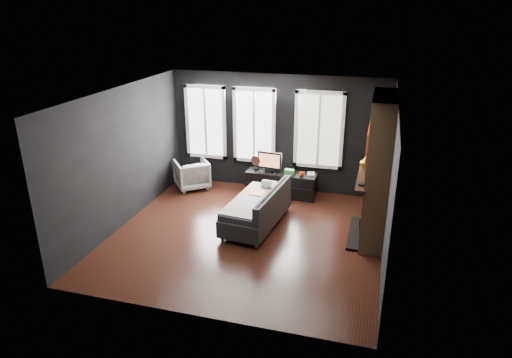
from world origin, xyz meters
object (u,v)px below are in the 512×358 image
(monitor, at_px, (270,160))
(mug, at_px, (302,173))
(mantel_vase, at_px, (365,162))
(media_console, at_px, (281,184))
(sofa, at_px, (256,207))
(armchair, at_px, (192,173))
(book, at_px, (307,169))

(monitor, bearing_deg, mug, -1.94)
(mug, height_order, mantel_vase, mantel_vase)
(mantel_vase, bearing_deg, media_console, 150.42)
(sofa, height_order, media_console, sofa)
(mug, relative_size, mantel_vase, 0.59)
(sofa, bearing_deg, monitor, 101.15)
(armchair, height_order, mantel_vase, mantel_vase)
(sofa, xyz_separation_m, armchair, (-2.01, 1.49, -0.03))
(armchair, distance_m, book, 2.75)
(book, bearing_deg, media_console, -174.44)
(mug, relative_size, book, 0.51)
(armchair, xyz_separation_m, mantel_vase, (4.00, -0.90, 0.95))
(book, bearing_deg, monitor, -177.07)
(book, bearing_deg, armchair, -175.68)
(armchair, height_order, monitor, monitor)
(sofa, distance_m, mantel_vase, 2.27)
(armchair, xyz_separation_m, media_console, (2.15, 0.15, -0.10))
(monitor, bearing_deg, media_console, 3.57)
(book, bearing_deg, mug, -123.82)
(armchair, bearing_deg, sofa, 105.19)
(media_console, height_order, mug, mug)
(monitor, distance_m, book, 0.88)
(media_console, distance_m, monitor, 0.61)
(media_console, xyz_separation_m, book, (0.58, 0.06, 0.39))
(armchair, height_order, media_console, armchair)
(media_console, bearing_deg, sofa, -93.13)
(armchair, distance_m, media_console, 2.16)
(armchair, distance_m, monitor, 1.92)
(book, relative_size, mantel_vase, 1.15)
(sofa, xyz_separation_m, book, (0.72, 1.70, 0.26))
(mug, bearing_deg, media_console, 168.87)
(monitor, height_order, mantel_vase, mantel_vase)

